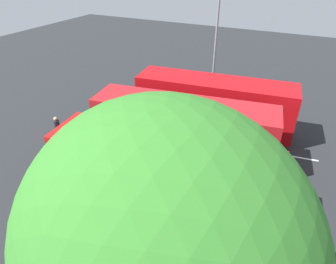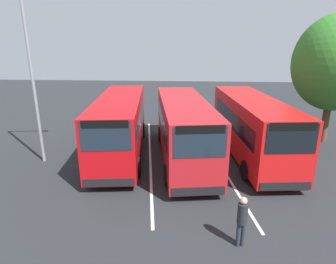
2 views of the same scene
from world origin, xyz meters
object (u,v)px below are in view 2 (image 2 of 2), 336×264
at_px(bus_center_right, 252,125).
at_px(bus_center_left, 184,128).
at_px(pedestrian, 242,218).
at_px(bus_far_left, 120,124).
at_px(street_lamp, 36,66).
at_px(depot_tree, 336,63).

bearing_deg(bus_center_right, bus_center_left, -85.70).
relative_size(bus_center_right, pedestrian, 5.51).
bearing_deg(bus_far_left, bus_center_left, 75.81).
xyz_separation_m(pedestrian, street_lamp, (-6.21, -9.34, 4.09)).
height_order(bus_far_left, bus_center_left, same).
height_order(pedestrian, street_lamp, street_lamp).
bearing_deg(street_lamp, depot_tree, 6.61).
xyz_separation_m(bus_center_left, depot_tree, (-3.56, 9.16, 3.24)).
bearing_deg(bus_center_left, bus_center_right, 91.97).
bearing_deg(depot_tree, bus_far_left, -76.51).
distance_m(bus_center_left, street_lamp, 8.16).
distance_m(bus_far_left, bus_center_left, 3.67).
relative_size(bus_center_right, depot_tree, 1.21).
relative_size(bus_center_left, depot_tree, 1.22).
relative_size(pedestrian, street_lamp, 0.20).
bearing_deg(pedestrian, bus_far_left, 22.12).
bearing_deg(bus_center_right, pedestrian, -19.46).
relative_size(bus_far_left, pedestrian, 5.52).
bearing_deg(bus_center_left, bus_far_left, -105.89).
distance_m(bus_center_right, pedestrian, 8.02).
distance_m(pedestrian, street_lamp, 11.94).
xyz_separation_m(bus_far_left, bus_center_right, (-0.20, 7.44, 0.00)).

